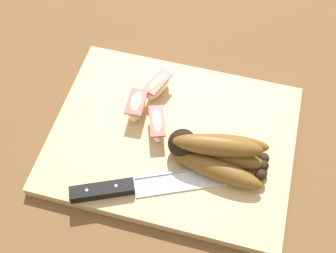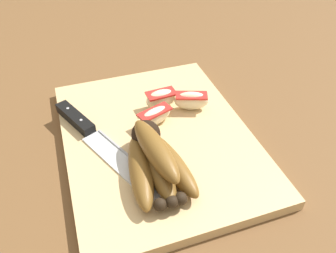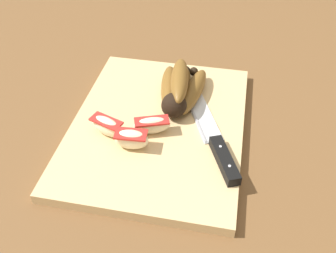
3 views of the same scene
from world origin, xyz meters
The scene contains 7 objects.
ground_plane centered at (0.00, 0.00, 0.00)m, with size 6.00×6.00×0.00m, color brown.
cutting_board centered at (0.01, 0.01, 0.01)m, with size 0.41×0.31×0.02m, color tan.
banana_bunch centered at (0.09, -0.02, 0.04)m, with size 0.17×0.11×0.06m.
chefs_knife centered at (-0.02, -0.10, 0.03)m, with size 0.27×0.14×0.02m.
apple_wedge_near centered at (-0.03, 0.09, 0.04)m, with size 0.04×0.07×0.04m.
apple_wedge_middle centered at (-0.06, 0.04, 0.04)m, with size 0.03×0.06×0.04m.
apple_wedge_far centered at (-0.01, 0.01, 0.04)m, with size 0.04×0.07×0.03m.
Camera 3 is at (-0.51, -0.12, 0.49)m, focal length 40.91 mm.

